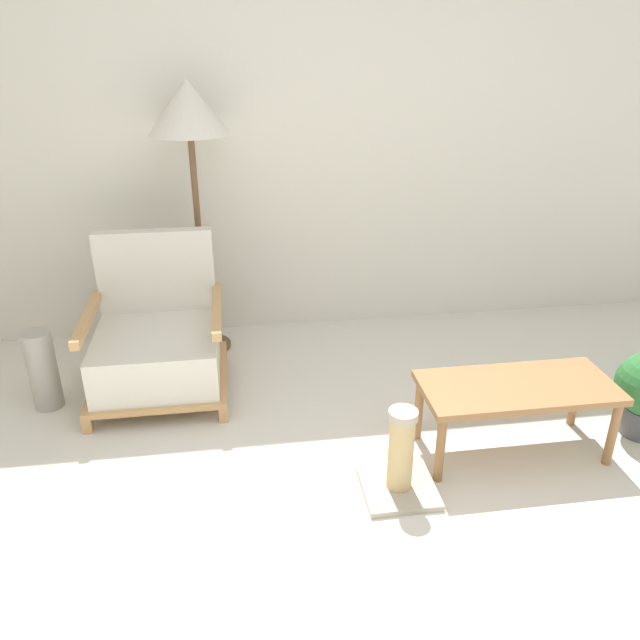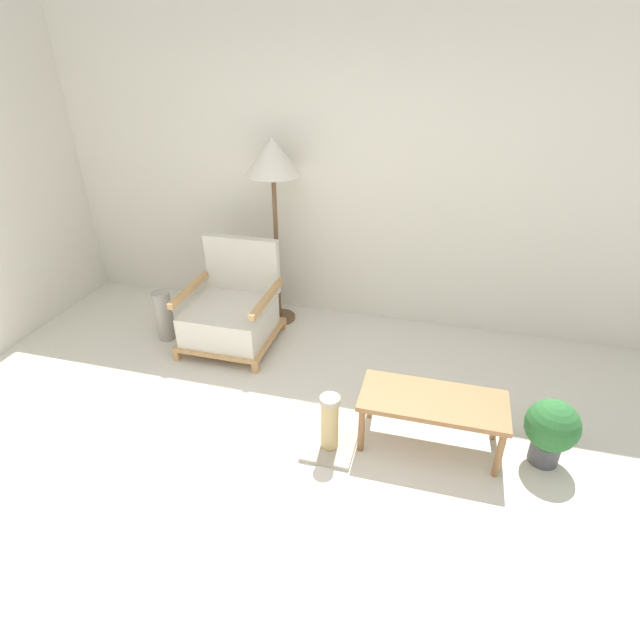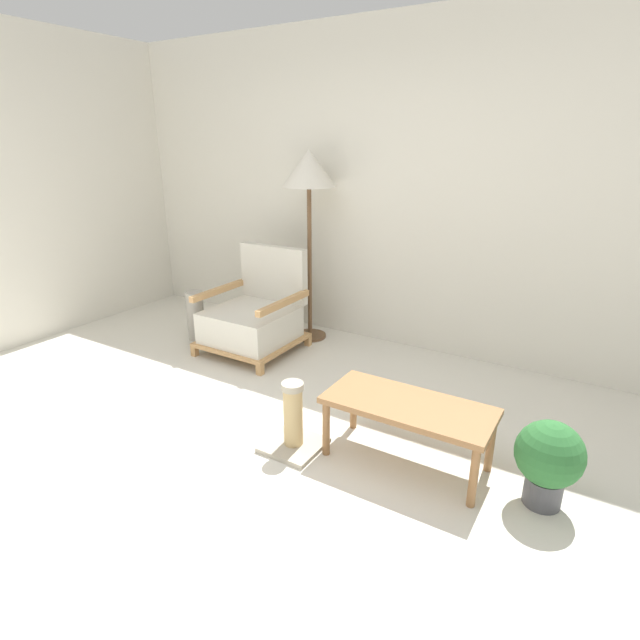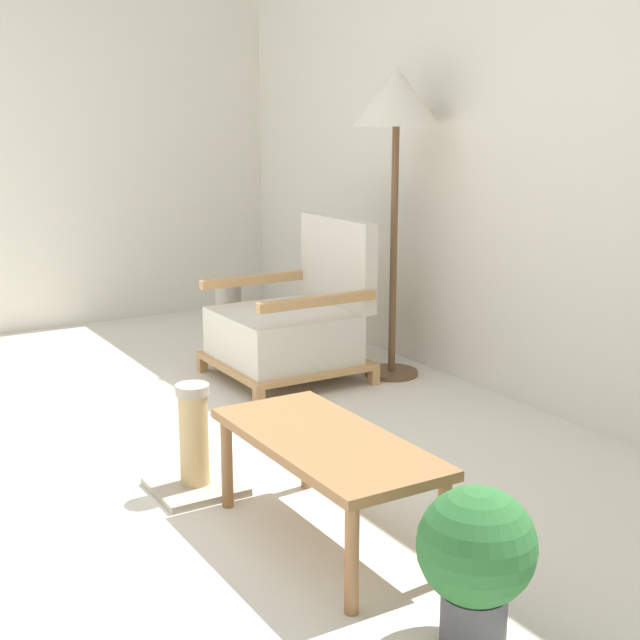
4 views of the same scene
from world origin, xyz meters
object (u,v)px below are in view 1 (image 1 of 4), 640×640
object	(u,v)px
floor_lamp	(189,119)
scratching_post	(400,463)
armchair	(158,343)
coffee_table	(517,393)
vase	(43,370)

from	to	relation	value
floor_lamp	scratching_post	xyz separation A→B (m)	(0.89, -1.58, -1.31)
armchair	coffee_table	world-z (taller)	armchair
floor_lamp	scratching_post	bearing A→B (deg)	-60.62
armchair	vase	world-z (taller)	armchair
armchair	floor_lamp	distance (m)	1.30
vase	scratching_post	world-z (taller)	vase
coffee_table	armchair	bearing A→B (deg)	154.11
coffee_table	scratching_post	world-z (taller)	scratching_post
floor_lamp	scratching_post	distance (m)	2.24
vase	scratching_post	distance (m)	2.02
floor_lamp	vase	bearing A→B (deg)	-145.71
vase	floor_lamp	bearing A→B (deg)	34.29
scratching_post	coffee_table	bearing A→B (deg)	19.00
coffee_table	vase	world-z (taller)	vase
armchair	coffee_table	xyz separation A→B (m)	(1.78, -0.86, 0.04)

